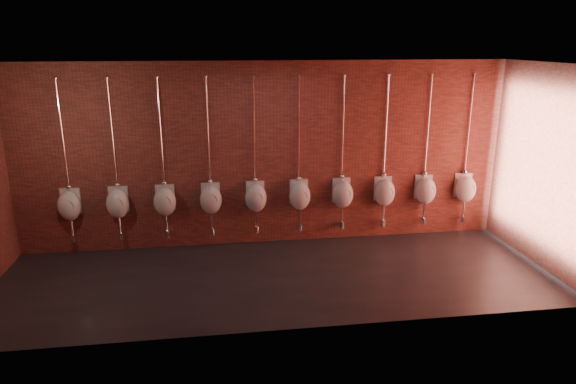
% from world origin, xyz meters
% --- Properties ---
extents(ground, '(8.50, 8.50, 0.00)m').
position_xyz_m(ground, '(0.00, 0.00, 0.00)').
color(ground, black).
rests_on(ground, ground).
extents(room_shell, '(8.54, 3.04, 3.22)m').
position_xyz_m(room_shell, '(0.00, 0.00, 2.01)').
color(room_shell, black).
rests_on(room_shell, ground).
extents(urinal_0, '(0.40, 0.35, 2.72)m').
position_xyz_m(urinal_0, '(-3.32, 1.37, 0.89)').
color(urinal_0, silver).
rests_on(urinal_0, ground).
extents(urinal_1, '(0.40, 0.35, 2.72)m').
position_xyz_m(urinal_1, '(-2.55, 1.37, 0.89)').
color(urinal_1, silver).
rests_on(urinal_1, ground).
extents(urinal_2, '(0.40, 0.35, 2.72)m').
position_xyz_m(urinal_2, '(-1.77, 1.37, 0.89)').
color(urinal_2, silver).
rests_on(urinal_2, ground).
extents(urinal_3, '(0.40, 0.35, 2.72)m').
position_xyz_m(urinal_3, '(-0.99, 1.37, 0.89)').
color(urinal_3, silver).
rests_on(urinal_3, ground).
extents(urinal_4, '(0.40, 0.35, 2.72)m').
position_xyz_m(urinal_4, '(-0.22, 1.37, 0.89)').
color(urinal_4, silver).
rests_on(urinal_4, ground).
extents(urinal_5, '(0.40, 0.35, 2.72)m').
position_xyz_m(urinal_5, '(0.56, 1.37, 0.89)').
color(urinal_5, silver).
rests_on(urinal_5, ground).
extents(urinal_6, '(0.40, 0.35, 2.72)m').
position_xyz_m(urinal_6, '(1.34, 1.37, 0.89)').
color(urinal_6, silver).
rests_on(urinal_6, ground).
extents(urinal_7, '(0.40, 0.35, 2.72)m').
position_xyz_m(urinal_7, '(2.11, 1.37, 0.89)').
color(urinal_7, silver).
rests_on(urinal_7, ground).
extents(urinal_8, '(0.40, 0.35, 2.72)m').
position_xyz_m(urinal_8, '(2.89, 1.37, 0.89)').
color(urinal_8, silver).
rests_on(urinal_8, ground).
extents(urinal_9, '(0.40, 0.35, 2.72)m').
position_xyz_m(urinal_9, '(3.67, 1.37, 0.89)').
color(urinal_9, silver).
rests_on(urinal_9, ground).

